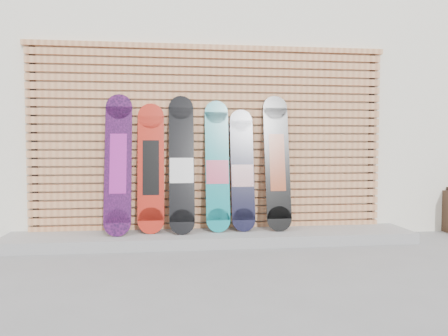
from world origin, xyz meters
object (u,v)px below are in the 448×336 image
(snowboard_1, at_px, (151,168))
(snowboard_5, at_px, (277,162))
(snowboard_0, at_px, (118,164))
(snowboard_4, at_px, (242,171))
(snowboard_3, at_px, (217,166))
(snowboard_2, at_px, (182,165))

(snowboard_1, distance_m, snowboard_5, 1.47)
(snowboard_0, distance_m, snowboard_1, 0.36)
(snowboard_4, bearing_deg, snowboard_3, -179.65)
(snowboard_0, bearing_deg, snowboard_3, 2.49)
(snowboard_4, relative_size, snowboard_5, 0.89)
(snowboard_2, height_order, snowboard_3, snowboard_2)
(snowboard_2, distance_m, snowboard_4, 0.71)
(snowboard_0, bearing_deg, snowboard_4, 2.04)
(snowboard_5, bearing_deg, snowboard_3, 178.94)
(snowboard_5, bearing_deg, snowboard_0, -178.88)
(snowboard_2, distance_m, snowboard_5, 1.12)
(snowboard_3, xyz_separation_m, snowboard_5, (0.71, -0.01, 0.04))
(snowboard_1, relative_size, snowboard_3, 0.97)
(snowboard_1, height_order, snowboard_5, snowboard_5)
(snowboard_0, bearing_deg, snowboard_1, 8.27)
(snowboard_0, distance_m, snowboard_3, 1.12)
(snowboard_1, xyz_separation_m, snowboard_3, (0.76, -0.00, 0.01))
(snowboard_0, relative_size, snowboard_3, 1.04)
(snowboard_0, height_order, snowboard_5, snowboard_5)
(snowboard_3, height_order, snowboard_5, snowboard_5)
(snowboard_3, distance_m, snowboard_5, 0.71)
(snowboard_1, bearing_deg, snowboard_3, -0.25)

